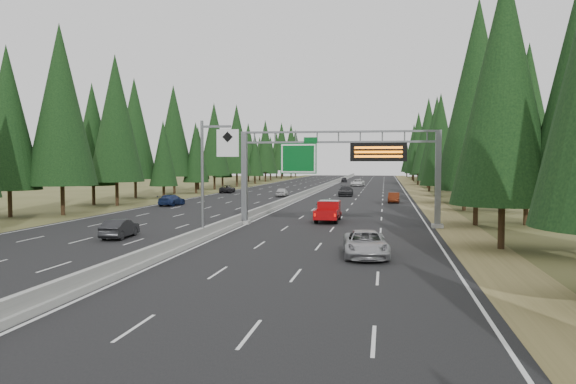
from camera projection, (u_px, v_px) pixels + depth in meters
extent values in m
cube|color=black|center=(310.00, 194.00, 91.81)|extent=(32.00, 260.00, 0.08)
cube|color=olive|center=(422.00, 195.00, 88.78)|extent=(3.60, 260.00, 0.06)
cube|color=#4A4C23|center=(206.00, 193.00, 94.84)|extent=(3.60, 260.00, 0.06)
cube|color=gray|center=(310.00, 193.00, 91.80)|extent=(0.70, 260.00, 0.30)
cube|color=gray|center=(310.00, 191.00, 91.78)|extent=(0.30, 260.00, 0.60)
cube|color=slate|center=(244.00, 178.00, 47.26)|extent=(0.45, 0.45, 7.80)
cube|color=gray|center=(245.00, 222.00, 47.47)|extent=(0.90, 0.90, 0.30)
cube|color=slate|center=(438.00, 179.00, 44.57)|extent=(0.45, 0.45, 7.80)
cube|color=gray|center=(437.00, 226.00, 44.77)|extent=(0.90, 0.90, 0.30)
cube|color=slate|center=(339.00, 132.00, 45.71)|extent=(15.85, 0.35, 0.16)
cube|color=slate|center=(339.00, 142.00, 45.76)|extent=(15.85, 0.35, 0.16)
cube|color=#054C19|center=(298.00, 158.00, 46.14)|extent=(3.00, 0.10, 2.50)
cube|color=silver|center=(298.00, 158.00, 46.08)|extent=(2.85, 0.02, 2.35)
cube|color=#054C19|center=(311.00, 140.00, 45.89)|extent=(1.10, 0.10, 0.45)
cube|color=black|center=(378.00, 152.00, 44.96)|extent=(4.50, 0.40, 1.50)
cube|color=orange|center=(378.00, 148.00, 44.72)|extent=(3.80, 0.02, 0.18)
cube|color=orange|center=(378.00, 152.00, 44.74)|extent=(3.80, 0.02, 0.18)
cube|color=orange|center=(378.00, 156.00, 44.76)|extent=(3.80, 0.02, 0.18)
cylinder|color=slate|center=(202.00, 181.00, 37.48)|extent=(0.20, 0.20, 8.00)
cube|color=gray|center=(203.00, 239.00, 37.69)|extent=(0.50, 0.50, 0.20)
cube|color=slate|center=(216.00, 127.00, 37.12)|extent=(2.00, 0.15, 0.15)
cube|color=silver|center=(228.00, 143.00, 36.92)|extent=(1.50, 0.06, 1.80)
cylinder|color=black|center=(501.00, 227.00, 33.99)|extent=(0.40, 0.40, 2.75)
cone|color=black|center=(504.00, 85.00, 33.53)|extent=(6.18, 6.18, 14.43)
cylinder|color=black|center=(476.00, 208.00, 46.72)|extent=(0.40, 0.40, 3.01)
cone|color=black|center=(478.00, 94.00, 46.22)|extent=(6.78, 6.78, 15.83)
cylinder|color=black|center=(526.00, 211.00, 47.25)|extent=(0.40, 0.40, 2.45)
cone|color=black|center=(528.00, 120.00, 46.84)|extent=(5.50, 5.50, 12.84)
cylinder|color=black|center=(464.00, 200.00, 61.67)|extent=(0.40, 0.40, 2.20)
cone|color=black|center=(465.00, 138.00, 61.30)|extent=(4.94, 4.94, 11.53)
cylinder|color=black|center=(500.00, 200.00, 59.96)|extent=(0.40, 0.40, 2.59)
cone|color=black|center=(502.00, 124.00, 59.52)|extent=(5.84, 5.84, 13.62)
cylinder|color=black|center=(440.00, 194.00, 72.99)|extent=(0.40, 0.40, 2.28)
cone|color=black|center=(440.00, 139.00, 72.61)|extent=(5.14, 5.14, 11.99)
cylinder|color=black|center=(471.00, 194.00, 74.87)|extent=(0.40, 0.40, 2.12)
cone|color=black|center=(472.00, 144.00, 74.51)|extent=(4.78, 4.78, 11.15)
cylinder|color=black|center=(436.00, 188.00, 87.07)|extent=(0.40, 0.40, 2.48)
cone|color=black|center=(437.00, 138.00, 86.65)|extent=(5.58, 5.58, 13.01)
cylinder|color=black|center=(463.00, 186.00, 89.52)|extent=(0.40, 0.40, 2.96)
cone|color=black|center=(464.00, 128.00, 89.03)|extent=(6.65, 6.65, 15.52)
cylinder|color=black|center=(429.00, 186.00, 101.91)|extent=(0.40, 0.40, 1.95)
cone|color=black|center=(430.00, 152.00, 101.58)|extent=(4.39, 4.39, 10.25)
cylinder|color=black|center=(458.00, 187.00, 99.74)|extent=(0.40, 0.40, 1.88)
cone|color=black|center=(458.00, 154.00, 99.42)|extent=(4.23, 4.23, 9.86)
cylinder|color=black|center=(428.00, 181.00, 116.11)|extent=(0.40, 0.40, 2.98)
cone|color=black|center=(428.00, 136.00, 115.61)|extent=(6.69, 6.69, 15.62)
cylinder|color=black|center=(440.00, 181.00, 114.87)|extent=(0.40, 0.40, 2.72)
cone|color=black|center=(440.00, 140.00, 114.42)|extent=(6.11, 6.11, 14.27)
cylinder|color=black|center=(418.00, 179.00, 130.19)|extent=(0.40, 0.40, 2.70)
cone|color=black|center=(418.00, 143.00, 129.74)|extent=(6.08, 6.08, 14.19)
cylinder|color=black|center=(438.00, 180.00, 129.53)|extent=(0.40, 0.40, 2.52)
cone|color=black|center=(439.00, 145.00, 129.11)|extent=(5.68, 5.68, 13.26)
cylinder|color=black|center=(418.00, 179.00, 143.52)|extent=(0.40, 0.40, 2.02)
cone|color=black|center=(418.00, 154.00, 143.19)|extent=(4.55, 4.55, 10.61)
cylinder|color=black|center=(435.00, 179.00, 141.83)|extent=(0.40, 0.40, 2.11)
cone|color=black|center=(435.00, 153.00, 141.48)|extent=(4.74, 4.74, 11.07)
cylinder|color=black|center=(413.00, 177.00, 154.85)|extent=(0.40, 0.40, 2.54)
cone|color=black|center=(414.00, 148.00, 154.42)|extent=(5.72, 5.72, 13.34)
cylinder|color=black|center=(426.00, 176.00, 155.76)|extent=(0.40, 0.40, 2.61)
cone|color=black|center=(427.00, 147.00, 155.33)|extent=(5.86, 5.86, 13.68)
cylinder|color=black|center=(412.00, 176.00, 168.35)|extent=(0.40, 0.40, 2.16)
cone|color=black|center=(413.00, 154.00, 167.99)|extent=(4.86, 4.86, 11.33)
cylinder|color=black|center=(423.00, 176.00, 168.50)|extent=(0.40, 0.40, 1.99)
cone|color=black|center=(424.00, 156.00, 168.17)|extent=(4.47, 4.47, 10.43)
cylinder|color=black|center=(412.00, 175.00, 183.03)|extent=(0.40, 0.40, 1.98)
cone|color=black|center=(413.00, 156.00, 182.70)|extent=(4.47, 4.47, 10.42)
cylinder|color=black|center=(423.00, 174.00, 181.49)|extent=(0.40, 0.40, 2.93)
cone|color=black|center=(423.00, 146.00, 181.00)|extent=(6.59, 6.59, 15.38)
cylinder|color=black|center=(407.00, 174.00, 198.16)|extent=(0.40, 0.40, 1.85)
cone|color=black|center=(407.00, 158.00, 197.85)|extent=(4.16, 4.16, 9.71)
cylinder|color=black|center=(420.00, 174.00, 197.20)|extent=(0.40, 0.40, 2.35)
cone|color=black|center=(420.00, 153.00, 196.81)|extent=(5.30, 5.30, 12.36)
cylinder|color=black|center=(63.00, 200.00, 55.64)|extent=(0.40, 0.40, 3.03)
cone|color=black|center=(61.00, 104.00, 55.13)|extent=(6.83, 6.83, 15.93)
cylinder|color=black|center=(10.00, 203.00, 54.13)|extent=(0.40, 0.40, 2.65)
cone|color=black|center=(8.00, 117.00, 53.69)|extent=(5.97, 5.97, 13.92)
cylinder|color=black|center=(117.00, 194.00, 68.43)|extent=(0.40, 0.40, 2.94)
cone|color=black|center=(116.00, 118.00, 67.94)|extent=(6.62, 6.62, 15.44)
cylinder|color=black|center=(94.00, 195.00, 69.91)|extent=(0.40, 0.40, 2.43)
cone|color=black|center=(93.00, 134.00, 69.50)|extent=(5.46, 5.46, 12.73)
cylinder|color=black|center=(164.00, 192.00, 82.10)|extent=(0.40, 0.40, 1.83)
cone|color=black|center=(163.00, 153.00, 81.80)|extent=(4.11, 4.11, 9.58)
cylinder|color=black|center=(136.00, 188.00, 83.08)|extent=(0.40, 0.40, 2.84)
cone|color=black|center=(135.00, 128.00, 82.60)|extent=(6.38, 6.38, 14.90)
cylinder|color=black|center=(196.00, 188.00, 94.52)|extent=(0.40, 0.40, 1.93)
cone|color=black|center=(196.00, 152.00, 94.20)|extent=(4.34, 4.34, 10.14)
cylinder|color=black|center=(174.00, 185.00, 94.81)|extent=(0.40, 0.40, 2.92)
cone|color=black|center=(174.00, 131.00, 94.32)|extent=(6.58, 6.58, 15.35)
cylinder|color=black|center=(215.00, 182.00, 109.05)|extent=(0.40, 0.40, 2.69)
cone|color=black|center=(214.00, 139.00, 108.60)|extent=(6.06, 6.06, 14.14)
cylinder|color=black|center=(198.00, 184.00, 109.89)|extent=(0.40, 0.40, 1.97)
cone|color=black|center=(198.00, 153.00, 109.56)|extent=(4.42, 4.42, 10.32)
cylinder|color=black|center=(237.00, 180.00, 121.09)|extent=(0.40, 0.40, 2.84)
cone|color=black|center=(237.00, 139.00, 120.61)|extent=(6.39, 6.39, 14.91)
cylinder|color=black|center=(223.00, 182.00, 123.76)|extent=(0.40, 0.40, 1.95)
cone|color=black|center=(222.00, 154.00, 123.43)|extent=(4.39, 4.39, 10.24)
cylinder|color=black|center=(255.00, 180.00, 136.51)|extent=(0.40, 0.40, 1.94)
cone|color=black|center=(255.00, 155.00, 136.18)|extent=(4.38, 4.38, 10.21)
cylinder|color=black|center=(237.00, 178.00, 136.58)|extent=(0.40, 0.40, 2.68)
cone|color=black|center=(237.00, 144.00, 136.13)|extent=(6.04, 6.04, 14.09)
cylinder|color=black|center=(265.00, 177.00, 151.75)|extent=(0.40, 0.40, 2.66)
cone|color=black|center=(265.00, 146.00, 151.31)|extent=(5.99, 5.99, 13.98)
cylinder|color=black|center=(248.00, 177.00, 151.25)|extent=(0.40, 0.40, 2.54)
cone|color=black|center=(248.00, 148.00, 150.83)|extent=(5.71, 5.71, 13.32)
cylinder|color=black|center=(271.00, 177.00, 163.55)|extent=(0.40, 0.40, 1.94)
cone|color=black|center=(270.00, 156.00, 163.23)|extent=(4.37, 4.37, 10.20)
cylinder|color=black|center=(260.00, 177.00, 163.59)|extent=(0.40, 0.40, 2.03)
cone|color=black|center=(260.00, 155.00, 163.25)|extent=(4.56, 4.56, 10.65)
cylinder|color=black|center=(282.00, 174.00, 177.91)|extent=(0.40, 0.40, 2.86)
cone|color=black|center=(282.00, 146.00, 177.43)|extent=(6.44, 6.44, 15.03)
cylinder|color=black|center=(271.00, 175.00, 178.15)|extent=(0.40, 0.40, 2.15)
cone|color=black|center=(270.00, 154.00, 177.79)|extent=(4.85, 4.85, 11.31)
cylinder|color=black|center=(291.00, 174.00, 188.72)|extent=(0.40, 0.40, 2.90)
cone|color=black|center=(291.00, 147.00, 188.24)|extent=(6.52, 6.52, 15.22)
cylinder|color=black|center=(277.00, 174.00, 192.31)|extent=(0.40, 0.40, 2.48)
cone|color=black|center=(277.00, 151.00, 191.89)|extent=(5.58, 5.58, 13.02)
cylinder|color=black|center=(295.00, 173.00, 202.86)|extent=(0.40, 0.40, 2.73)
cone|color=black|center=(296.00, 149.00, 202.40)|extent=(6.14, 6.14, 14.33)
cylinder|color=black|center=(283.00, 173.00, 205.72)|extent=(0.40, 0.40, 2.89)
cone|color=black|center=(283.00, 148.00, 205.24)|extent=(6.49, 6.49, 15.15)
imported|color=#9D9DA1|center=(366.00, 244.00, 31.04)|extent=(2.87, 5.39, 1.44)
cylinder|color=black|center=(316.00, 219.00, 47.84)|extent=(0.30, 0.79, 0.79)
cylinder|color=black|center=(336.00, 219.00, 47.56)|extent=(0.30, 0.79, 0.79)
cylinder|color=black|center=(321.00, 215.00, 51.05)|extent=(0.30, 0.79, 0.79)
cylinder|color=black|center=(339.00, 216.00, 50.76)|extent=(0.30, 0.79, 0.79)
cube|color=#A50A0C|center=(328.00, 216.00, 49.34)|extent=(1.97, 5.53, 0.30)
cube|color=#A50A0C|center=(329.00, 207.00, 50.18)|extent=(1.88, 2.17, 1.09)
cube|color=black|center=(329.00, 204.00, 50.16)|extent=(1.68, 1.88, 0.54)
cube|color=#A50A0C|center=(315.00, 213.00, 48.03)|extent=(0.10, 2.37, 0.59)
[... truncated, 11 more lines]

